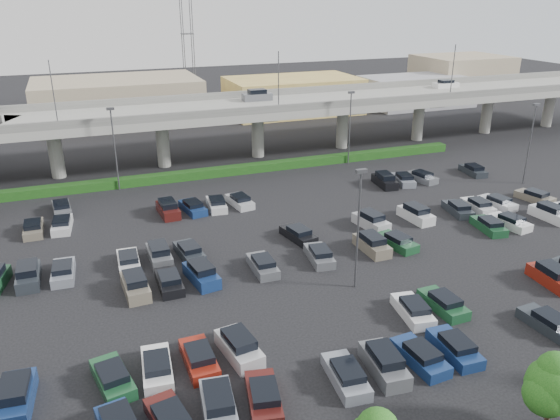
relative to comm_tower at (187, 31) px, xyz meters
The scene contains 8 objects.
ground 75.73m from the comm_tower, 93.09° to the right, with size 280.00×280.00×0.00m, color black.
overpass 43.08m from the comm_tower, 95.73° to the right, with size 150.00×13.00×15.80m.
hedge 51.42m from the comm_tower, 94.67° to the right, with size 66.00×1.60×1.10m, color #113A10.
tree_row 101.30m from the comm_tower, 91.88° to the right, with size 65.07×3.66×5.94m.
parked_cars 80.15m from the comm_tower, 93.99° to the right, with size 63.04×41.61×1.67m.
light_poles 73.06m from the comm_tower, 96.44° to the right, with size 66.90×48.38×10.30m.
distant_buildings 18.96m from the comm_tower, 55.50° to the right, with size 138.00×24.00×9.00m.
comm_tower is the anchor object (origin of this frame).
Camera 1 is at (-20.09, -43.17, 22.91)m, focal length 35.00 mm.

